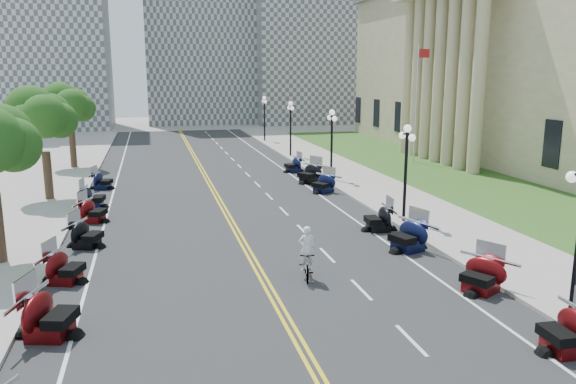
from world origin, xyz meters
TOP-DOWN VIEW (x-y plane):
  - ground at (0.00, 0.00)m, footprint 160.00×160.00m
  - road at (0.00, 10.00)m, footprint 16.00×90.00m
  - centerline_yellow_a at (-0.12, 10.00)m, footprint 0.12×90.00m
  - centerline_yellow_b at (0.12, 10.00)m, footprint 0.12×90.00m
  - edge_line_north at (6.40, 10.00)m, footprint 0.12×90.00m
  - edge_line_south at (-6.40, 10.00)m, footprint 0.12×90.00m
  - lane_dash_4 at (3.20, -8.00)m, footprint 0.12×2.00m
  - lane_dash_5 at (3.20, -4.00)m, footprint 0.12×2.00m
  - lane_dash_6 at (3.20, 0.00)m, footprint 0.12×2.00m
  - lane_dash_7 at (3.20, 4.00)m, footprint 0.12×2.00m
  - lane_dash_8 at (3.20, 8.00)m, footprint 0.12×2.00m
  - lane_dash_9 at (3.20, 12.00)m, footprint 0.12×2.00m
  - lane_dash_10 at (3.20, 16.00)m, footprint 0.12×2.00m
  - lane_dash_11 at (3.20, 20.00)m, footprint 0.12×2.00m
  - lane_dash_12 at (3.20, 24.00)m, footprint 0.12×2.00m
  - lane_dash_13 at (3.20, 28.00)m, footprint 0.12×2.00m
  - lane_dash_14 at (3.20, 32.00)m, footprint 0.12×2.00m
  - lane_dash_15 at (3.20, 36.00)m, footprint 0.12×2.00m
  - lane_dash_16 at (3.20, 40.00)m, footprint 0.12×2.00m
  - lane_dash_17 at (3.20, 44.00)m, footprint 0.12×2.00m
  - lane_dash_18 at (3.20, 48.00)m, footprint 0.12×2.00m
  - lane_dash_19 at (3.20, 52.00)m, footprint 0.12×2.00m
  - sidewalk_north at (10.50, 10.00)m, footprint 5.00×90.00m
  - sidewalk_south at (-10.50, 10.00)m, footprint 5.00×90.00m
  - lawn at (17.50, 18.00)m, footprint 9.00×60.00m
  - civic_building at (32.00, 22.00)m, footprint 26.00×51.00m
  - distant_block_a at (-18.00, 62.00)m, footprint 18.00×14.00m
  - distant_block_b at (4.00, 68.00)m, footprint 16.00×12.00m
  - distant_block_c at (22.00, 65.00)m, footprint 20.00×14.00m
  - street_lamp_2 at (8.60, 4.00)m, footprint 0.50×1.20m
  - street_lamp_3 at (8.60, 16.00)m, footprint 0.50×1.20m
  - street_lamp_4 at (8.60, 28.00)m, footprint 0.50×1.20m
  - street_lamp_5 at (8.60, 40.00)m, footprint 0.50×1.20m
  - flagpole at (18.00, 22.00)m, footprint 1.10×0.20m
  - tree_3 at (-10.00, 14.00)m, footprint 4.80×4.80m
  - tree_4 at (-10.00, 26.00)m, footprint 4.80×4.80m
  - motorcycle_n_3 at (7.06, -9.68)m, footprint 2.06×2.06m
  - motorcycle_n_4 at (7.25, -5.18)m, footprint 2.70×2.70m
  - motorcycle_n_5 at (6.80, -0.23)m, footprint 2.68×2.68m
  - motorcycle_n_6 at (6.81, 3.04)m, footprint 2.10×2.10m
  - motorcycle_n_8 at (6.86, 12.29)m, footprint 2.62×2.62m
  - motorcycle_n_9 at (6.89, 15.60)m, footprint 2.91×2.91m
  - motorcycle_n_10 at (6.86, 20.19)m, footprint 2.11×2.11m
  - motorcycle_s_4 at (-7.02, -5.26)m, footprint 2.73×2.73m
  - motorcycle_s_5 at (-7.19, -0.73)m, footprint 2.42×2.42m
  - motorcycle_s_6 at (-6.86, 3.61)m, footprint 2.46×2.46m
  - motorcycle_s_7 at (-6.97, 8.09)m, footprint 2.44×2.44m
  - motorcycle_s_8 at (-7.27, 11.37)m, footprint 2.24×2.24m
  - motorcycle_s_9 at (-7.15, 16.87)m, footprint 2.25×2.25m
  - bicycle at (1.58, -2.49)m, footprint 0.91×1.97m
  - cyclist_rider at (1.58, -2.49)m, footprint 0.63×0.41m

SIDE VIEW (x-z plane):
  - ground at x=0.00m, z-range 0.00..0.00m
  - road at x=0.00m, z-range 0.00..0.01m
  - centerline_yellow_a at x=-0.12m, z-range 0.01..0.01m
  - centerline_yellow_b at x=0.12m, z-range 0.01..0.01m
  - edge_line_north at x=6.40m, z-range 0.01..0.01m
  - edge_line_south at x=-6.40m, z-range 0.01..0.01m
  - lane_dash_4 at x=3.20m, z-range 0.01..0.01m
  - lane_dash_5 at x=3.20m, z-range 0.01..0.01m
  - lane_dash_6 at x=3.20m, z-range 0.01..0.01m
  - lane_dash_7 at x=3.20m, z-range 0.01..0.01m
  - lane_dash_8 at x=3.20m, z-range 0.01..0.01m
  - lane_dash_9 at x=3.20m, z-range 0.01..0.01m
  - lane_dash_10 at x=3.20m, z-range 0.01..0.01m
  - lane_dash_11 at x=3.20m, z-range 0.01..0.01m
  - lane_dash_12 at x=3.20m, z-range 0.01..0.01m
  - lane_dash_13 at x=3.20m, z-range 0.01..0.01m
  - lane_dash_14 at x=3.20m, z-range 0.01..0.01m
  - lane_dash_15 at x=3.20m, z-range 0.01..0.01m
  - lane_dash_16 at x=3.20m, z-range 0.01..0.01m
  - lane_dash_17 at x=3.20m, z-range 0.01..0.01m
  - lane_dash_18 at x=3.20m, z-range 0.01..0.01m
  - lane_dash_19 at x=3.20m, z-range 0.01..0.01m
  - lawn at x=17.50m, z-range 0.00..0.10m
  - sidewalk_north at x=10.50m, z-range 0.00..0.15m
  - sidewalk_south at x=-10.50m, z-range 0.00..0.15m
  - bicycle at x=1.58m, z-range 0.00..1.14m
  - motorcycle_s_9 at x=-7.15m, z-range 0.00..1.26m
  - motorcycle_n_10 at x=6.86m, z-range 0.00..1.29m
  - motorcycle_s_6 at x=-6.86m, z-range 0.00..1.32m
  - motorcycle_s_5 at x=-7.19m, z-range 0.00..1.32m
  - motorcycle_s_7 at x=-6.97m, z-range 0.00..1.32m
  - motorcycle_n_8 at x=6.86m, z-range 0.00..1.34m
  - motorcycle_n_6 at x=6.81m, z-range 0.00..1.37m
  - motorcycle_s_8 at x=-7.27m, z-range 0.00..1.38m
  - motorcycle_n_4 at x=7.25m, z-range 0.00..1.38m
  - motorcycle_n_3 at x=7.06m, z-range 0.00..1.39m
  - motorcycle_n_5 at x=6.80m, z-range 0.00..1.49m
  - motorcycle_n_9 at x=6.89m, z-range 0.00..1.50m
  - motorcycle_s_4 at x=-7.02m, z-range 0.00..1.53m
  - cyclist_rider at x=1.58m, z-range 1.14..2.86m
  - street_lamp_2 at x=8.60m, z-range 0.15..5.05m
  - street_lamp_3 at x=8.60m, z-range 0.15..5.05m
  - street_lamp_4 at x=8.60m, z-range 0.15..5.05m
  - street_lamp_5 at x=8.60m, z-range 0.15..5.05m
  - tree_3 at x=-10.00m, z-range 0.15..9.35m
  - tree_4 at x=-10.00m, z-range 0.15..9.35m
  - flagpole at x=18.00m, z-range 0.00..10.00m
  - civic_building at x=32.00m, z-range 0.00..17.80m
  - distant_block_c at x=22.00m, z-range 0.00..22.00m
  - distant_block_a at x=-18.00m, z-range 0.00..26.00m
  - distant_block_b at x=4.00m, z-range 0.00..30.00m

